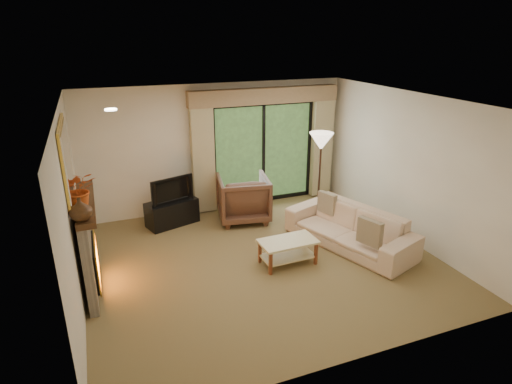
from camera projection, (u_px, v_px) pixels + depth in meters
name	position (u px, v px, depth m)	size (l,w,h in m)	color
floor	(263.00, 260.00, 7.06)	(5.50, 5.50, 0.00)	olive
ceiling	(264.00, 101.00, 6.14)	(5.50, 5.50, 0.00)	silver
wall_back	(217.00, 148.00, 8.78)	(5.00, 5.00, 0.00)	silver
wall_front	(354.00, 263.00, 4.42)	(5.00, 5.00, 0.00)	silver
wall_left	(71.00, 212.00, 5.67)	(5.00, 5.00, 0.00)	silver
wall_right	(407.00, 167.00, 7.53)	(5.00, 5.00, 0.00)	silver
fireplace	(87.00, 245.00, 6.10)	(0.24, 1.70, 1.37)	slate
mirror	(67.00, 161.00, 5.62)	(0.07, 1.45, 1.02)	gold
sliding_door	(263.00, 153.00, 9.15)	(2.26, 0.10, 2.16)	black
curtain_left	(203.00, 156.00, 8.56)	(0.45, 0.18, 2.35)	tan
curtain_right	(321.00, 144.00, 9.47)	(0.45, 0.18, 2.35)	tan
cornice	(265.00, 96.00, 8.64)	(3.20, 0.24, 0.32)	#987855
media_console	(172.00, 213.00, 8.30)	(0.97, 0.44, 0.49)	black
tv	(170.00, 189.00, 8.12)	(0.86, 0.11, 0.50)	black
armchair	(243.00, 198.00, 8.44)	(0.97, 0.99, 0.91)	brown
sofa	(350.00, 228.00, 7.43)	(2.31, 0.90, 0.67)	beige
pillow_near	(370.00, 232.00, 6.74)	(0.11, 0.42, 0.42)	#523726
pillow_far	(327.00, 203.00, 7.90)	(0.10, 0.39, 0.39)	#523726
coffee_table	(288.00, 252.00, 6.90)	(0.91, 0.50, 0.41)	beige
floor_lamp	(319.00, 176.00, 8.41)	(0.47, 0.47, 1.74)	#FFE6C7
vase	(80.00, 209.00, 5.20)	(0.28, 0.28, 0.29)	#3C2412
branches	(79.00, 189.00, 5.56)	(0.45, 0.39, 0.50)	#C54C19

